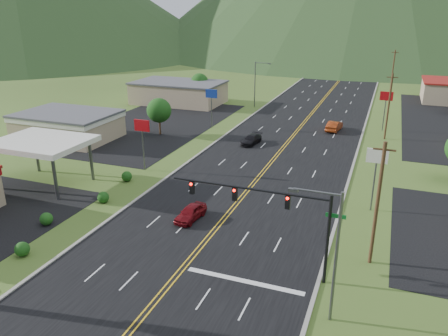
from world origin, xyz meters
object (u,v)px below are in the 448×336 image
(traffic_signal, at_px, (274,208))
(streetlight_east, at_px, (331,249))
(streetlight_west, at_px, (256,81))
(car_red_far, at_px, (334,126))
(car_red_near, at_px, (191,213))
(gas_canopy, at_px, (42,143))
(car_dark_mid, at_px, (251,140))

(traffic_signal, distance_m, streetlight_east, 6.17)
(traffic_signal, height_order, streetlight_east, streetlight_east)
(streetlight_east, xyz_separation_m, streetlight_west, (-22.86, 60.00, 0.00))
(traffic_signal, xyz_separation_m, car_red_far, (-0.88, 42.96, -4.52))
(streetlight_east, xyz_separation_m, car_red_near, (-14.09, 9.69, -4.48))
(streetlight_west, height_order, car_red_far, streetlight_west)
(streetlight_east, relative_size, gas_canopy, 0.90)
(streetlight_west, xyz_separation_m, gas_canopy, (-10.32, -48.00, -0.31))
(traffic_signal, distance_m, car_red_far, 43.20)
(traffic_signal, xyz_separation_m, car_dark_mid, (-11.35, 31.09, -4.67))
(traffic_signal, bearing_deg, streetlight_west, 107.97)
(streetlight_west, distance_m, gas_canopy, 49.10)
(gas_canopy, bearing_deg, traffic_signal, -15.70)
(car_red_far, bearing_deg, gas_canopy, 58.52)
(gas_canopy, bearing_deg, car_red_far, 51.70)
(gas_canopy, xyz_separation_m, car_dark_mid, (17.13, 23.09, -4.21))
(streetlight_east, distance_m, car_dark_mid, 38.84)
(streetlight_west, bearing_deg, car_red_near, -80.11)
(gas_canopy, bearing_deg, streetlight_east, -19.88)
(streetlight_east, bearing_deg, streetlight_west, 110.86)
(car_dark_mid, bearing_deg, streetlight_east, -57.29)
(traffic_signal, distance_m, streetlight_west, 58.88)
(car_red_near, bearing_deg, streetlight_west, 106.03)
(car_red_near, distance_m, car_dark_mid, 25.47)
(car_red_near, relative_size, car_dark_mid, 0.90)
(gas_canopy, relative_size, car_red_near, 2.44)
(car_dark_mid, distance_m, car_red_far, 15.83)
(gas_canopy, distance_m, car_red_far, 44.72)
(streetlight_west, bearing_deg, car_dark_mid, -74.71)
(car_red_near, bearing_deg, car_dark_mid, 100.55)
(car_red_far, bearing_deg, streetlight_west, -30.23)
(streetlight_west, relative_size, car_red_near, 2.20)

